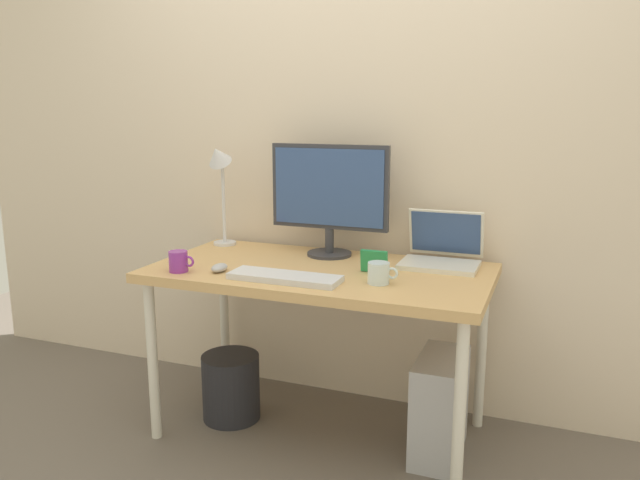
# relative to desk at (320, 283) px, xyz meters

# --- Properties ---
(ground_plane) EXTENTS (6.00, 6.00, 0.00)m
(ground_plane) POSITION_rel_desk_xyz_m (0.00, 0.00, -0.67)
(ground_plane) COLOR #665B51
(back_wall) EXTENTS (4.40, 0.04, 2.60)m
(back_wall) POSITION_rel_desk_xyz_m (0.00, 0.42, 0.63)
(back_wall) COLOR beige
(back_wall) RESTS_ON ground_plane
(desk) EXTENTS (1.40, 0.72, 0.74)m
(desk) POSITION_rel_desk_xyz_m (0.00, 0.00, 0.00)
(desk) COLOR tan
(desk) RESTS_ON ground_plane
(monitor) EXTENTS (0.54, 0.20, 0.50)m
(monitor) POSITION_rel_desk_xyz_m (-0.04, 0.23, 0.35)
(monitor) COLOR #333338
(monitor) RESTS_ON desk
(laptop) EXTENTS (0.32, 0.28, 0.22)m
(laptop) POSITION_rel_desk_xyz_m (0.46, 0.25, 0.12)
(laptop) COLOR silver
(laptop) RESTS_ON desk
(desk_lamp) EXTENTS (0.11, 0.16, 0.50)m
(desk_lamp) POSITION_rel_desk_xyz_m (-0.60, 0.23, 0.42)
(desk_lamp) COLOR silver
(desk_lamp) RESTS_ON desk
(keyboard) EXTENTS (0.44, 0.14, 0.02)m
(keyboard) POSITION_rel_desk_xyz_m (-0.06, -0.22, 0.08)
(keyboard) COLOR silver
(keyboard) RESTS_ON desk
(mouse) EXTENTS (0.06, 0.09, 0.03)m
(mouse) POSITION_rel_desk_xyz_m (-0.36, -0.20, 0.08)
(mouse) COLOR #B2B2B7
(mouse) RESTS_ON desk
(coffee_mug) EXTENTS (0.11, 0.08, 0.09)m
(coffee_mug) POSITION_rel_desk_xyz_m (-0.51, -0.26, 0.11)
(coffee_mug) COLOR purple
(coffee_mug) RESTS_ON desk
(glass_cup) EXTENTS (0.12, 0.08, 0.08)m
(glass_cup) POSITION_rel_desk_xyz_m (0.29, -0.13, 0.10)
(glass_cup) COLOR silver
(glass_cup) RESTS_ON desk
(photo_frame) EXTENTS (0.11, 0.03, 0.09)m
(photo_frame) POSITION_rel_desk_xyz_m (0.23, 0.01, 0.11)
(photo_frame) COLOR #268C4C
(photo_frame) RESTS_ON desk
(computer_tower) EXTENTS (0.18, 0.36, 0.42)m
(computer_tower) POSITION_rel_desk_xyz_m (0.52, 0.00, -0.46)
(computer_tower) COLOR #B2B2B7
(computer_tower) RESTS_ON ground_plane
(wastebasket) EXTENTS (0.26, 0.26, 0.30)m
(wastebasket) POSITION_rel_desk_xyz_m (-0.42, -0.03, -0.52)
(wastebasket) COLOR #232328
(wastebasket) RESTS_ON ground_plane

